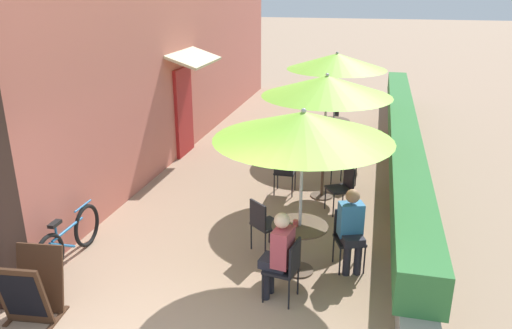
{
  "coord_description": "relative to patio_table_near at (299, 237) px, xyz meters",
  "views": [
    {
      "loc": [
        2.08,
        -4.15,
        3.94
      ],
      "look_at": [
        0.15,
        3.74,
        1.0
      ],
      "focal_mm": 35.0,
      "sensor_mm": 36.0,
      "label": 1
    }
  ],
  "objects": [
    {
      "name": "patio_umbrella_mid",
      "position": [
        0.01,
        2.8,
        1.65
      ],
      "size": [
        2.41,
        2.41,
        2.43
      ],
      "color": "#B7B7BC",
      "rests_on": "ground_plane"
    },
    {
      "name": "cafe_chair_far_left",
      "position": [
        -0.19,
        5.2,
        -0.03
      ],
      "size": [
        0.48,
        0.48,
        0.87
      ],
      "rotation": [
        0.0,
        0.0,
        7.61
      ],
      "color": "black",
      "rests_on": "ground_plane"
    },
    {
      "name": "cafe_chair_mid_back",
      "position": [
        -0.73,
        2.72,
        -0.03
      ],
      "size": [
        0.4,
        0.4,
        0.87
      ],
      "rotation": [
        0.0,
        0.0,
        12.57
      ],
      "color": "black",
      "rests_on": "ground_plane"
    },
    {
      "name": "coffee_cup_mid",
      "position": [
        -0.09,
        2.8,
        0.24
      ],
      "size": [
        0.07,
        0.07,
        0.09
      ],
      "color": "#232328",
      "rests_on": "patio_table_mid"
    },
    {
      "name": "cafe_chair_near_left",
      "position": [
        -0.05,
        -0.74,
        -0.03
      ],
      "size": [
        0.46,
        0.46,
        0.87
      ],
      "rotation": [
        0.0,
        0.0,
        7.69
      ],
      "color": "black",
      "rests_on": "ground_plane"
    },
    {
      "name": "cafe_chair_far_right",
      "position": [
        0.02,
        6.67,
        -0.03
      ],
      "size": [
        0.48,
        0.48,
        0.87
      ],
      "rotation": [
        0.0,
        0.0,
        10.76
      ],
      "color": "black",
      "rests_on": "ground_plane"
    },
    {
      "name": "patio_table_mid",
      "position": [
        0.01,
        2.8,
        0.0
      ],
      "size": [
        0.8,
        0.8,
        0.74
      ],
      "color": "brown",
      "rests_on": "ground_plane"
    },
    {
      "name": "bicycle_leaning",
      "position": [
        -3.38,
        -0.54,
        -0.19
      ],
      "size": [
        0.11,
        1.69,
        0.78
      ],
      "rotation": [
        0.0,
        0.0,
        0.02
      ],
      "color": "black",
      "rests_on": "ground_plane"
    },
    {
      "name": "cafe_chair_near_right",
      "position": [
        0.67,
        0.33,
        -0.03
      ],
      "size": [
        0.51,
        0.51,
        0.87
      ],
      "rotation": [
        0.0,
        0.0,
        9.78
      ],
      "color": "black",
      "rests_on": "ground_plane"
    },
    {
      "name": "seated_patron_near_right",
      "position": [
        0.71,
        0.22,
        0.14
      ],
      "size": [
        0.44,
        0.49,
        1.25
      ],
      "rotation": [
        0.0,
        0.0,
        9.78
      ],
      "color": "#23232D",
      "rests_on": "ground_plane"
    },
    {
      "name": "patio_umbrella_far",
      "position": [
        -0.09,
        5.94,
        1.65
      ],
      "size": [
        2.41,
        2.41,
        2.43
      ],
      "color": "#B7B7BC",
      "rests_on": "ground_plane"
    },
    {
      "name": "coffee_cup_near",
      "position": [
        -0.06,
        -0.04,
        0.24
      ],
      "size": [
        0.07,
        0.07,
        0.09
      ],
      "color": "#B73D3D",
      "rests_on": "patio_table_near"
    },
    {
      "name": "seated_patron_near_left",
      "position": [
        -0.16,
        -0.72,
        0.14
      ],
      "size": [
        0.45,
        0.38,
        1.25
      ],
      "rotation": [
        0.0,
        0.0,
        7.69
      ],
      "color": "#23232D",
      "rests_on": "ground_plane"
    },
    {
      "name": "planter_hedge",
      "position": [
        1.57,
        5.33,
        -0.01
      ],
      "size": [
        0.6,
        14.15,
        1.01
      ],
      "color": "gray",
      "rests_on": "ground_plane"
    },
    {
      "name": "cafe_chair_near_back",
      "position": [
        -0.62,
        0.41,
        -0.03
      ],
      "size": [
        0.56,
        0.56,
        0.87
      ],
      "rotation": [
        0.0,
        0.0,
        11.87
      ],
      "color": "black",
      "rests_on": "ground_plane"
    },
    {
      "name": "cafe_chair_mid_left",
      "position": [
        0.45,
        2.2,
        -0.03
      ],
      "size": [
        0.55,
        0.55,
        0.87
      ],
      "rotation": [
        0.0,
        0.0,
        8.38
      ],
      "color": "black",
      "rests_on": "ground_plane"
    },
    {
      "name": "patio_table_far",
      "position": [
        -0.09,
        5.94,
        0.0
      ],
      "size": [
        0.8,
        0.8,
        0.74
      ],
      "color": "brown",
      "rests_on": "ground_plane"
    },
    {
      "name": "patio_table_near",
      "position": [
        0.0,
        0.0,
        0.0
      ],
      "size": [
        0.8,
        0.8,
        0.74
      ],
      "color": "brown",
      "rests_on": "ground_plane"
    },
    {
      "name": "cafe_facade_wall",
      "position": [
        -3.72,
        5.3,
        1.55
      ],
      "size": [
        0.98,
        15.15,
        4.2
      ],
      "color": "#C66B5B",
      "rests_on": "ground_plane"
    },
    {
      "name": "cafe_chair_mid_right",
      "position": [
        0.31,
        3.48,
        -0.03
      ],
      "size": [
        0.55,
        0.55,
        0.87
      ],
      "rotation": [
        0.0,
        0.0,
        10.48
      ],
      "color": "black",
      "rests_on": "ground_plane"
    },
    {
      "name": "patio_umbrella_near",
      "position": [
        -0.0,
        -0.0,
        1.65
      ],
      "size": [
        2.41,
        2.41,
        2.43
      ],
      "color": "#B7B7BC",
      "rests_on": "ground_plane"
    },
    {
      "name": "menu_board",
      "position": [
        -3.03,
        -1.85,
        -0.11
      ],
      "size": [
        0.68,
        0.69,
        0.88
      ],
      "rotation": [
        0.0,
        0.0,
        0.11
      ],
      "color": "#422819",
      "rests_on": "ground_plane"
    }
  ]
}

